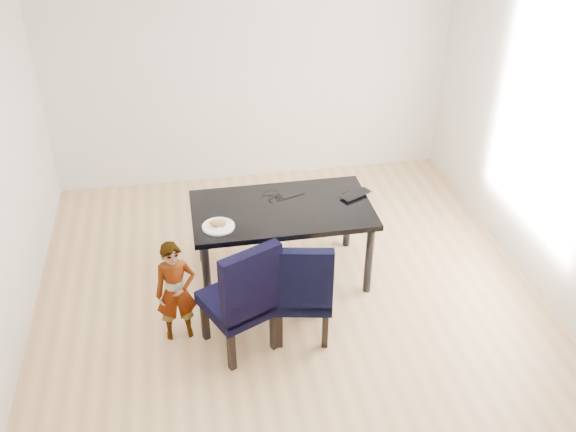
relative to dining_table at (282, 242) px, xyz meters
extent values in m
cube|color=tan|center=(0.00, -0.50, -0.38)|extent=(4.50, 5.00, 0.01)
cube|color=silver|center=(0.00, 2.00, 0.98)|extent=(4.50, 0.01, 2.70)
cube|color=silver|center=(2.25, -0.50, 0.98)|extent=(0.01, 5.00, 2.70)
cube|color=black|center=(0.00, 0.00, 0.00)|extent=(1.60, 0.90, 0.75)
cube|color=black|center=(-0.50, -0.84, 0.15)|extent=(0.68, 0.69, 1.05)
cube|color=black|center=(0.03, -0.78, 0.11)|extent=(0.55, 0.56, 0.97)
imported|color=#CE4711|center=(-0.98, -0.65, 0.08)|extent=(0.35, 0.24, 0.92)
cylinder|color=white|center=(-0.58, -0.21, 0.38)|extent=(0.28, 0.28, 0.02)
ellipsoid|color=#AE823E|center=(-0.59, -0.21, 0.42)|extent=(0.17, 0.13, 0.06)
imported|color=black|center=(0.68, 0.12, 0.39)|extent=(0.36, 0.31, 0.02)
torus|color=black|center=(-0.03, 0.14, 0.38)|extent=(0.17, 0.17, 0.01)
camera|label=1|loc=(-0.81, -4.76, 3.37)|focal=40.00mm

